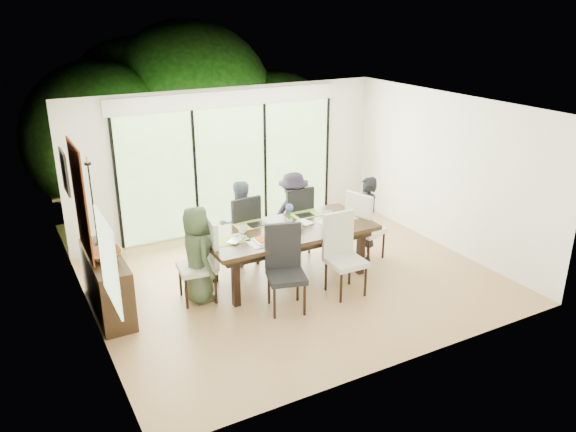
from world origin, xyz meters
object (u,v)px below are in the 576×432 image
chair_far_left (239,229)px  vase (289,223)px  person_right_end (366,219)px  person_far_right (293,213)px  chair_far_right (293,218)px  chair_left_end (196,261)px  person_far_left (240,223)px  chair_right_end (367,225)px  chair_near_left (286,270)px  cup_c (329,214)px  table_top (288,230)px  bowl (105,254)px  cup_a (242,230)px  cup_b (300,226)px  laptop (240,240)px  sideboard (107,283)px  chair_near_right (346,256)px  person_left_end (197,254)px

chair_far_left → vase: size_ratio=9.17×
chair_far_left → vase: chair_far_left is taller
person_right_end → person_far_right: 1.25m
chair_far_right → vase: size_ratio=9.17×
chair_left_end → vase: chair_left_end is taller
chair_far_left → person_far_left: (0.00, -0.02, 0.11)m
chair_right_end → chair_near_left: (-2.00, -0.87, 0.00)m
chair_far_left → cup_c: 1.48m
chair_left_end → chair_right_end: 3.00m
table_top → vase: (0.05, 0.05, 0.10)m
chair_far_right → person_far_left: person_far_left is taller
bowl → chair_left_end: bearing=-8.9°
chair_right_end → person_far_right: bearing=31.5°
person_far_right → cup_a: size_ratio=10.40×
chair_far_left → vase: 0.99m
chair_far_right → cup_b: chair_far_right is taller
person_far_left → laptop: 1.02m
sideboard → vase: bearing=-5.0°
chair_left_end → person_far_right: person_far_right is taller
chair_right_end → cup_b: 1.38m
person_far_left → cup_b: size_ratio=12.90×
chair_far_left → chair_near_left: size_ratio=1.00×
cup_b → bowl: (-2.86, 0.29, 0.02)m
chair_right_end → vase: chair_right_end is taller
laptop → chair_far_right: bearing=-5.0°
table_top → chair_near_right: chair_near_right is taller
laptop → cup_b: bearing=-39.2°
person_far_right → cup_a: bearing=35.4°
chair_near_left → chair_near_right: size_ratio=1.00×
chair_near_right → table_top: bearing=121.0°
chair_near_right → person_far_right: size_ratio=0.85×
chair_right_end → vase: (-1.45, 0.05, 0.29)m
chair_far_right → sideboard: 3.32m
person_left_end → person_far_right: same height
table_top → chair_right_end: bearing=0.0°
laptop → cup_b: (1.00, -0.00, 0.04)m
sideboard → person_right_end: bearing=-4.0°
cup_a → chair_right_end: bearing=-3.9°
person_left_end → person_right_end: same height
chair_far_right → person_left_end: (-2.03, -0.85, 0.11)m
chair_right_end → sideboard: bearing=68.7°
chair_near_left → vase: size_ratio=9.17×
chair_near_right → cup_c: size_ratio=8.87×
person_far_right → bowl: bearing=17.9°
chair_near_left → cup_a: (-0.20, 1.02, 0.28)m
person_far_left → vase: (0.50, -0.78, 0.18)m
chair_far_left → chair_far_right: size_ratio=1.00×
laptop → sideboard: size_ratio=0.24×
chair_near_right → cup_c: bearing=73.9°
vase → table_top: bearing=-135.0°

